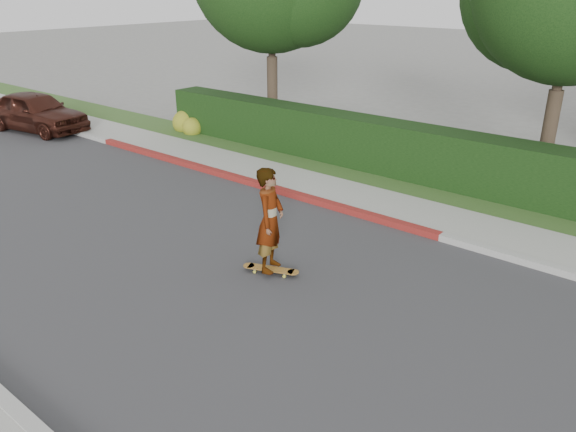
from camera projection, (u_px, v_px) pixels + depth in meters
name	position (u px, v px, depth m)	size (l,w,h in m)	color
ground	(277.00, 303.00, 9.44)	(120.00, 120.00, 0.00)	slate
road	(277.00, 303.00, 9.44)	(60.00, 8.00, 0.01)	#2D2D30
curb_far	(398.00, 225.00, 12.33)	(60.00, 0.20, 0.15)	#9E9E99
curb_red_section	(236.00, 178.00, 15.27)	(12.00, 0.21, 0.15)	maroon
sidewalk_far	(418.00, 213.00, 12.97)	(60.00, 1.60, 0.12)	gray
planting_strip	(448.00, 195.00, 14.11)	(60.00, 1.60, 0.10)	#2D4C1E
hedge	(361.00, 143.00, 16.04)	(15.00, 1.00, 1.50)	black
flowering_shrub	(187.00, 124.00, 20.00)	(1.40, 1.00, 0.90)	#2D4C19
skateboard	(271.00, 269.00, 10.37)	(1.08, 0.61, 0.10)	gold
skateboarder	(270.00, 220.00, 9.99)	(0.71, 0.47, 1.95)	white
car_maroon	(36.00, 112.00, 20.17)	(1.69, 4.19, 1.43)	#3D1B13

